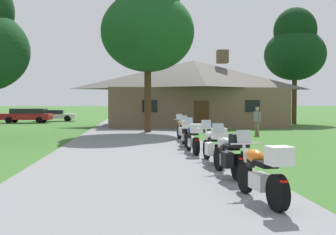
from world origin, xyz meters
name	(u,v)px	position (x,y,z in m)	size (l,w,h in m)	color
ground_plane	(136,139)	(0.00, 20.00, 0.00)	(500.00, 500.00, 0.00)	#386628
asphalt_driveway	(137,143)	(0.00, 18.00, 0.03)	(6.40, 80.00, 0.06)	slate
motorcycle_orange_nearest_to_camera	(263,173)	(2.24, 5.96, 0.62)	(0.71, 2.08, 1.30)	black
motorcycle_silver_second_in_row	(231,155)	(2.30, 8.64, 0.61)	(0.86, 2.08, 1.30)	black
motorcycle_white_third_in_row	(214,146)	(2.33, 10.91, 0.61)	(0.79, 2.08, 1.30)	black
motorcycle_blue_fourth_in_row	(193,138)	(2.05, 13.44, 0.62)	(0.66, 2.08, 1.30)	black
motorcycle_black_fifth_in_row	(186,133)	(2.10, 15.96, 0.62)	(0.66, 2.08, 1.30)	black
motorcycle_yellow_farthest_in_row	(184,130)	(2.36, 18.46, 0.61)	(0.90, 2.08, 1.30)	black
stone_lodge	(193,92)	(4.94, 32.57, 2.85)	(14.66, 8.80, 6.42)	brown
bystander_gray_shirt_near_lodge	(257,119)	(7.18, 22.07, 0.95)	(0.35, 0.51, 1.69)	#75664C
tree_right_of_lodge	(295,48)	(14.96, 35.46, 7.13)	(5.65, 5.65, 10.84)	#422D19
tree_by_lodge_front	(148,21)	(0.78, 24.71, 7.17)	(5.98, 5.98, 11.10)	#422D19
parked_red_suv_far_left	(27,115)	(-10.42, 38.85, 0.78)	(4.66, 2.04, 1.40)	maroon
parked_white_sedan_far_left	(55,115)	(-8.45, 42.46, 0.64)	(4.31, 2.11, 1.20)	silver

